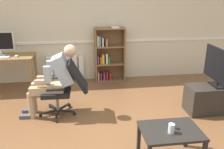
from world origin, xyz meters
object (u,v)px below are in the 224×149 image
tv_stand (215,98)px  drinking_glass (171,128)px  computer_mouse (16,56)px  tv_screen (220,67)px  bookshelf (108,55)px  office_chair (66,86)px  spare_remote (174,126)px  coffee_table (170,134)px  radiator (66,69)px  person_seated (54,79)px  computer_desk (4,61)px  keyboard (0,57)px

tv_stand → drinking_glass: drinking_glass is taller
computer_mouse → tv_screen: tv_screen is taller
bookshelf → office_chair: bookshelf is taller
computer_mouse → tv_stand: computer_mouse is taller
office_chair → spare_remote: size_ratio=6.33×
spare_remote → tv_screen: bearing=-170.4°
office_chair → drinking_glass: office_chair is taller
office_chair → coffee_table: (1.31, -1.42, -0.14)m
radiator → tv_screen: tv_screen is taller
person_seated → coffee_table: person_seated is taller
bookshelf → computer_desk: bearing=-172.4°
tv_stand → drinking_glass: bearing=-136.9°
person_seated → tv_screen: (2.78, -0.28, 0.16)m
keyboard → spare_remote: bearing=-42.5°
bookshelf → coffee_table: 3.00m
computer_mouse → tv_screen: 3.87m
computer_desk → bookshelf: 2.24m
tv_screen → drinking_glass: 1.81m
radiator → coffee_table: 3.36m
spare_remote → drinking_glass: bearing=24.2°
bookshelf → tv_screen: size_ratio=1.28×
radiator → coffee_table: size_ratio=1.16×
tv_stand → tv_screen: (0.00, -0.00, 0.58)m
radiator → drinking_glass: size_ratio=7.20×
bookshelf → spare_remote: size_ratio=8.53×
radiator → tv_stand: bearing=-35.5°
tv_stand → drinking_glass: size_ratio=8.77×
computer_mouse → tv_stand: (3.61, -1.39, -0.53)m
person_seated → tv_screen: 2.80m
computer_desk → computer_mouse: 0.34m
person_seated → tv_stand: size_ratio=1.20×
tv_stand → bookshelf: bearing=132.9°
spare_remote → computer_mouse: bearing=-78.6°
coffee_table → drinking_glass: size_ratio=6.21×
computer_mouse → radiator: 1.17m
coffee_table → spare_remote: spare_remote is taller
tv_stand → spare_remote: bearing=-138.0°
computer_mouse → office_chair: bearing=-47.5°
keyboard → computer_desk: bearing=79.7°
radiator → spare_remote: 3.34m
office_chair → person_seated: (-0.19, 0.01, 0.13)m
computer_desk → tv_screen: tv_screen is taller
tv_screen → keyboard: bearing=72.9°
computer_mouse → tv_screen: bearing=-21.1°
keyboard → radiator: bearing=22.9°
office_chair → radiator: bearing=-175.2°
tv_screen → drinking_glass: bearing=135.2°
tv_stand → computer_mouse: bearing=158.9°
tv_stand → spare_remote: size_ratio=6.80×
keyboard → office_chair: 1.75m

